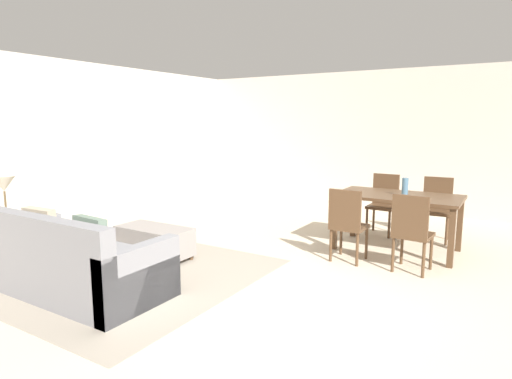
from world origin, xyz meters
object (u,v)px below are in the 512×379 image
couch (70,264)px  dining_chair_far_right (437,205)px  ottoman_table (155,240)px  dining_chair_far_left (384,200)px  table_lamp (4,186)px  vase_centerpiece (405,187)px  side_table (8,230)px  dining_table (398,202)px  dining_chair_near_right (412,229)px  dining_chair_near_left (347,221)px

couch → dining_chair_far_right: bearing=55.0°
ottoman_table → dining_chair_far_left: size_ratio=1.06×
table_lamp → vase_centerpiece: 4.95m
side_table → dining_chair_far_right: bearing=43.6°
dining_chair_far_left → vase_centerpiece: vase_centerpiece is taller
side_table → table_lamp: bearing=4.8°
dining_table → dining_chair_far_right: size_ratio=1.72×
table_lamp → dining_chair_near_right: size_ratio=0.57×
ottoman_table → dining_chair_near_left: (2.13, 1.13, 0.29)m
ottoman_table → dining_chair_near_right: (2.89, 1.14, 0.29)m
dining_chair_far_left → ottoman_table: bearing=-127.5°
dining_table → vase_centerpiece: 0.23m
table_lamp → dining_table: 4.91m
ottoman_table → dining_chair_near_left: size_ratio=1.06×
side_table → dining_table: size_ratio=0.36×
dining_table → vase_centerpiece: size_ratio=6.72×
ottoman_table → dining_chair_far_right: 4.03m
dining_chair_far_left → vase_centerpiece: 1.03m
side_table → dining_chair_far_left: bearing=49.2°
ottoman_table → side_table: 1.71m
table_lamp → dining_chair_near_left: bearing=33.9°
dining_chair_near_left → couch: bearing=-131.0°
couch → dining_chair_far_left: (2.07, 4.02, 0.23)m
side_table → dining_table: (3.78, 3.11, 0.21)m
side_table → table_lamp: 0.53m
ottoman_table → vase_centerpiece: 3.32m
dining_table → dining_chair_near_left: (-0.40, -0.84, -0.14)m
couch → dining_chair_far_left: bearing=62.8°
ottoman_table → couch: bearing=-87.3°
dining_chair_near_left → dining_chair_near_right: bearing=0.8°
ottoman_table → dining_chair_far_left: bearing=52.5°
couch → vase_centerpiece: (2.56, 3.18, 0.59)m
dining_chair_near_right → dining_table: bearing=113.6°
ottoman_table → side_table: side_table is taller
dining_chair_far_right → side_table: bearing=-136.4°
dining_chair_far_right → couch: bearing=-125.0°
table_lamp → dining_chair_far_right: bearing=43.6°
dining_chair_far_left → dining_chair_far_right: size_ratio=1.00×
table_lamp → dining_table: (3.78, 3.11, -0.32)m
table_lamp → dining_chair_far_left: bearing=49.2°
dining_chair_far_right → vase_centerpiece: vase_centerpiece is taller
ottoman_table → vase_centerpiece: vase_centerpiece is taller
couch → dining_chair_near_left: bearing=49.0°
dining_chair_far_right → vase_centerpiece: bearing=-107.6°
dining_chair_near_right → vase_centerpiece: 0.91m
ottoman_table → dining_chair_near_right: 3.12m
couch → dining_chair_far_left: 4.52m
dining_chair_near_left → dining_chair_far_right: same height
ottoman_table → dining_chair_near_left: dining_chair_near_left is taller
dining_chair_near_left → table_lamp: bearing=-146.1°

